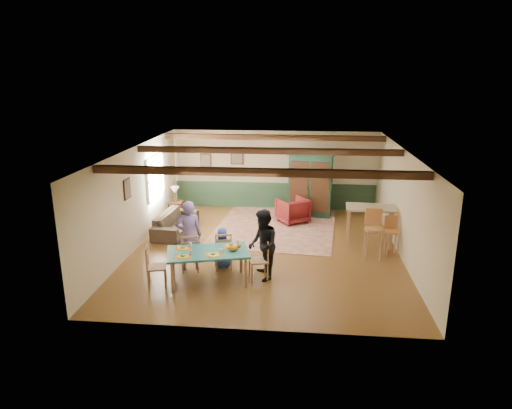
# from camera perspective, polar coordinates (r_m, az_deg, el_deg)

# --- Properties ---
(floor) EXTENTS (8.00, 8.00, 0.00)m
(floor) POSITION_cam_1_polar(r_m,az_deg,el_deg) (12.31, 1.20, -5.65)
(floor) COLOR #583718
(floor) RESTS_ON ground
(wall_back) EXTENTS (7.00, 0.02, 2.70)m
(wall_back) POSITION_cam_1_polar(r_m,az_deg,el_deg) (15.76, 2.34, 4.32)
(wall_back) COLOR beige
(wall_back) RESTS_ON floor
(wall_left) EXTENTS (0.02, 8.00, 2.70)m
(wall_left) POSITION_cam_1_polar(r_m,az_deg,el_deg) (12.62, -14.82, 0.81)
(wall_left) COLOR beige
(wall_left) RESTS_ON floor
(wall_right) EXTENTS (0.02, 8.00, 2.70)m
(wall_right) POSITION_cam_1_polar(r_m,az_deg,el_deg) (12.14, 17.94, -0.04)
(wall_right) COLOR beige
(wall_right) RESTS_ON floor
(ceiling) EXTENTS (7.00, 8.00, 0.02)m
(ceiling) POSITION_cam_1_polar(r_m,az_deg,el_deg) (11.59, 1.28, 6.85)
(ceiling) COLOR white
(ceiling) RESTS_ON wall_back
(wainscot_back) EXTENTS (6.95, 0.03, 0.90)m
(wainscot_back) POSITION_cam_1_polar(r_m,az_deg,el_deg) (15.95, 2.30, 1.14)
(wainscot_back) COLOR #1F3924
(wainscot_back) RESTS_ON floor
(ceiling_beam_front) EXTENTS (6.95, 0.16, 0.16)m
(ceiling_beam_front) POSITION_cam_1_polar(r_m,az_deg,el_deg) (9.35, 0.22, 4.06)
(ceiling_beam_front) COLOR black
(ceiling_beam_front) RESTS_ON ceiling
(ceiling_beam_mid) EXTENTS (6.95, 0.16, 0.16)m
(ceiling_beam_mid) POSITION_cam_1_polar(r_m,az_deg,el_deg) (12.00, 1.42, 6.73)
(ceiling_beam_mid) COLOR black
(ceiling_beam_mid) RESTS_ON ceiling
(ceiling_beam_back) EXTENTS (6.95, 0.16, 0.16)m
(ceiling_beam_back) POSITION_cam_1_polar(r_m,az_deg,el_deg) (14.56, 2.17, 8.38)
(ceiling_beam_back) COLOR black
(ceiling_beam_back) RESTS_ON ceiling
(window_left) EXTENTS (0.06, 1.60, 1.30)m
(window_left) POSITION_cam_1_polar(r_m,az_deg,el_deg) (14.12, -12.43, 3.40)
(window_left) COLOR white
(window_left) RESTS_ON wall_left
(picture_left_wall) EXTENTS (0.04, 0.42, 0.52)m
(picture_left_wall) POSITION_cam_1_polar(r_m,az_deg,el_deg) (11.97, -15.79, 1.90)
(picture_left_wall) COLOR #7B6E59
(picture_left_wall) RESTS_ON wall_left
(picture_back_a) EXTENTS (0.45, 0.04, 0.55)m
(picture_back_a) POSITION_cam_1_polar(r_m,az_deg,el_deg) (15.77, -2.39, 5.99)
(picture_back_a) COLOR #7B6E59
(picture_back_a) RESTS_ON wall_back
(picture_back_b) EXTENTS (0.38, 0.04, 0.48)m
(picture_back_b) POSITION_cam_1_polar(r_m,az_deg,el_deg) (15.98, -6.31, 5.50)
(picture_back_b) COLOR #7B6E59
(picture_back_b) RESTS_ON wall_back
(dining_table) EXTENTS (1.98, 1.42, 0.74)m
(dining_table) POSITION_cam_1_polar(r_m,az_deg,el_deg) (10.40, -5.96, -7.75)
(dining_table) COLOR #226D69
(dining_table) RESTS_ON floor
(dining_chair_far_left) EXTENTS (0.52, 0.53, 0.94)m
(dining_chair_far_left) POSITION_cam_1_polar(r_m,az_deg,el_deg) (11.01, -8.29, -5.89)
(dining_chair_far_left) COLOR #9E6E4F
(dining_chair_far_left) RESTS_ON floor
(dining_chair_far_right) EXTENTS (0.52, 0.53, 0.94)m
(dining_chair_far_right) POSITION_cam_1_polar(r_m,az_deg,el_deg) (11.04, -4.14, -5.68)
(dining_chair_far_right) COLOR #9E6E4F
(dining_chair_far_right) RESTS_ON floor
(dining_chair_end_left) EXTENTS (0.53, 0.52, 0.94)m
(dining_chair_end_left) POSITION_cam_1_polar(r_m,az_deg,el_deg) (10.37, -12.34, -7.52)
(dining_chair_end_left) COLOR #9E6E4F
(dining_chair_end_left) RESTS_ON floor
(dining_chair_end_right) EXTENTS (0.53, 0.52, 0.94)m
(dining_chair_end_right) POSITION_cam_1_polar(r_m,az_deg,el_deg) (10.47, 0.32, -6.88)
(dining_chair_end_right) COLOR #9E6E4F
(dining_chair_end_right) RESTS_ON floor
(person_man) EXTENTS (0.71, 0.56, 1.71)m
(person_man) POSITION_cam_1_polar(r_m,az_deg,el_deg) (10.94, -8.38, -3.86)
(person_man) COLOR #7D63AA
(person_man) RESTS_ON floor
(person_woman) EXTENTS (0.80, 0.93, 1.64)m
(person_woman) POSITION_cam_1_polar(r_m,az_deg,el_deg) (10.36, 0.86, -5.08)
(person_woman) COLOR black
(person_woman) RESTS_ON floor
(person_child) EXTENTS (0.55, 0.43, 1.00)m
(person_child) POSITION_cam_1_polar(r_m,az_deg,el_deg) (11.10, -4.18, -5.40)
(person_child) COLOR #2A45AA
(person_child) RESTS_ON floor
(cat) EXTENTS (0.38, 0.23, 0.18)m
(cat) POSITION_cam_1_polar(r_m,az_deg,el_deg) (10.17, -2.91, -5.42)
(cat) COLOR orange
(cat) RESTS_ON dining_table
(place_setting_near_left) EXTENTS (0.46, 0.39, 0.11)m
(place_setting_near_left) POSITION_cam_1_polar(r_m,az_deg,el_deg) (9.99, -9.09, -6.23)
(place_setting_near_left) COLOR yellow
(place_setting_near_left) RESTS_ON dining_table
(place_setting_near_center) EXTENTS (0.46, 0.39, 0.11)m
(place_setting_near_center) POSITION_cam_1_polar(r_m,az_deg,el_deg) (10.01, -5.37, -6.05)
(place_setting_near_center) COLOR yellow
(place_setting_near_center) RESTS_ON dining_table
(place_setting_far_left) EXTENTS (0.46, 0.39, 0.11)m
(place_setting_far_left) POSITION_cam_1_polar(r_m,az_deg,el_deg) (10.45, -9.12, -5.20)
(place_setting_far_left) COLOR yellow
(place_setting_far_left) RESTS_ON dining_table
(place_setting_far_right) EXTENTS (0.46, 0.39, 0.11)m
(place_setting_far_right) POSITION_cam_1_polar(r_m,az_deg,el_deg) (10.50, -3.13, -4.91)
(place_setting_far_right) COLOR yellow
(place_setting_far_right) RESTS_ON dining_table
(area_rug) EXTENTS (3.94, 4.53, 0.01)m
(area_rug) POSITION_cam_1_polar(r_m,az_deg,el_deg) (14.07, 2.47, -2.80)
(area_rug) COLOR #C2AE8D
(area_rug) RESTS_ON floor
(armoire) EXTENTS (1.59, 0.81, 2.15)m
(armoire) POSITION_cam_1_polar(r_m,az_deg,el_deg) (15.03, 6.82, 2.57)
(armoire) COLOR #153527
(armoire) RESTS_ON floor
(armchair) EXTENTS (1.18, 1.19, 0.79)m
(armchair) POSITION_cam_1_polar(r_m,az_deg,el_deg) (14.46, 4.59, -0.72)
(armchair) COLOR #440D11
(armchair) RESTS_ON floor
(sofa) EXTENTS (0.99, 2.14, 0.61)m
(sofa) POSITION_cam_1_polar(r_m,az_deg,el_deg) (13.73, -10.02, -2.22)
(sofa) COLOR #372D22
(sofa) RESTS_ON floor
(end_table) EXTENTS (0.44, 0.44, 0.54)m
(end_table) POSITION_cam_1_polar(r_m,az_deg,el_deg) (15.17, -10.00, -0.60)
(end_table) COLOR black
(end_table) RESTS_ON floor
(table_lamp) EXTENTS (0.29, 0.29, 0.49)m
(table_lamp) POSITION_cam_1_polar(r_m,az_deg,el_deg) (15.03, -10.09, 1.28)
(table_lamp) COLOR beige
(table_lamp) RESTS_ON end_table
(counter_table) EXTENTS (1.36, 0.85, 1.09)m
(counter_table) POSITION_cam_1_polar(r_m,az_deg,el_deg) (12.87, 13.96, -2.59)
(counter_table) COLOR #BAAD91
(counter_table) RESTS_ON floor
(bar_stool_left) EXTENTS (0.46, 0.51, 1.28)m
(bar_stool_left) POSITION_cam_1_polar(r_m,az_deg,el_deg) (11.90, 14.46, -3.68)
(bar_stool_left) COLOR #C1804B
(bar_stool_left) RESTS_ON floor
(bar_stool_right) EXTENTS (0.40, 0.43, 1.03)m
(bar_stool_right) POSITION_cam_1_polar(r_m,az_deg,el_deg) (12.29, 16.63, -3.83)
(bar_stool_right) COLOR #C1804B
(bar_stool_right) RESTS_ON floor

